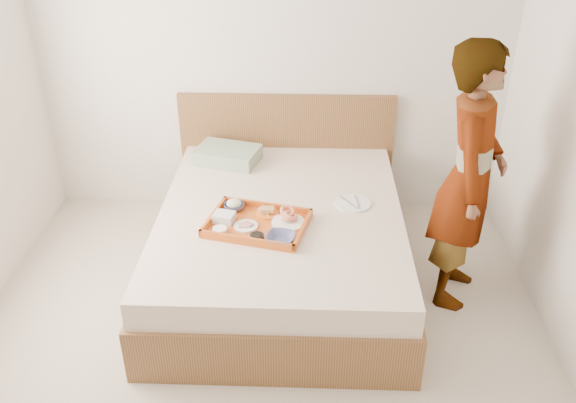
% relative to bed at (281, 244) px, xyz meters
% --- Properties ---
extents(ground, '(3.50, 4.00, 0.01)m').
position_rel_bed_xyz_m(ground, '(-0.11, -1.00, -0.27)').
color(ground, '#BCB09F').
rests_on(ground, ground).
extents(wall_back, '(3.50, 0.01, 2.60)m').
position_rel_bed_xyz_m(wall_back, '(-0.11, 1.00, 1.04)').
color(wall_back, silver).
rests_on(wall_back, ground).
extents(bed, '(1.65, 2.00, 0.53)m').
position_rel_bed_xyz_m(bed, '(0.00, 0.00, 0.00)').
color(bed, brown).
rests_on(bed, ground).
extents(headboard, '(1.65, 0.06, 0.95)m').
position_rel_bed_xyz_m(headboard, '(0.00, 0.97, 0.21)').
color(headboard, brown).
rests_on(headboard, ground).
extents(pillow, '(0.51, 0.41, 0.11)m').
position_rel_bed_xyz_m(pillow, '(-0.43, 0.69, 0.32)').
color(pillow, '#97AC91').
rests_on(pillow, bed).
extents(tray, '(0.68, 0.56, 0.05)m').
position_rel_bed_xyz_m(tray, '(-0.13, -0.21, 0.29)').
color(tray, '#D1611F').
rests_on(tray, bed).
extents(prawn_plate, '(0.25, 0.25, 0.01)m').
position_rel_bed_xyz_m(prawn_plate, '(0.05, -0.19, 0.29)').
color(prawn_plate, white).
rests_on(prawn_plate, tray).
extents(navy_bowl_big, '(0.20, 0.20, 0.04)m').
position_rel_bed_xyz_m(navy_bowl_big, '(0.02, -0.39, 0.30)').
color(navy_bowl_big, '#161848').
rests_on(navy_bowl_big, tray).
extents(sauce_dish, '(0.10, 0.10, 0.03)m').
position_rel_bed_xyz_m(sauce_dish, '(-0.12, -0.37, 0.30)').
color(sauce_dish, black).
rests_on(sauce_dish, tray).
extents(meat_plate, '(0.18, 0.18, 0.01)m').
position_rel_bed_xyz_m(meat_plate, '(-0.20, -0.24, 0.29)').
color(meat_plate, white).
rests_on(meat_plate, tray).
extents(bread_plate, '(0.17, 0.17, 0.01)m').
position_rel_bed_xyz_m(bread_plate, '(-0.08, -0.08, 0.29)').
color(bread_plate, orange).
rests_on(bread_plate, tray).
extents(salad_bowl, '(0.16, 0.16, 0.04)m').
position_rel_bed_xyz_m(salad_bowl, '(-0.30, -0.03, 0.30)').
color(salad_bowl, '#161848').
rests_on(salad_bowl, tray).
extents(plastic_tub, '(0.14, 0.13, 0.05)m').
position_rel_bed_xyz_m(plastic_tub, '(-0.34, -0.18, 0.31)').
color(plastic_tub, silver).
rests_on(plastic_tub, tray).
extents(cheese_round, '(0.10, 0.10, 0.03)m').
position_rel_bed_xyz_m(cheese_round, '(-0.35, -0.31, 0.30)').
color(cheese_round, white).
rests_on(cheese_round, tray).
extents(dinner_plate, '(0.29, 0.29, 0.01)m').
position_rel_bed_xyz_m(dinner_plate, '(0.47, 0.09, 0.27)').
color(dinner_plate, white).
rests_on(dinner_plate, bed).
extents(person, '(0.57, 0.71, 1.68)m').
position_rel_bed_xyz_m(person, '(1.13, -0.11, 0.57)').
color(person, beige).
rests_on(person, ground).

